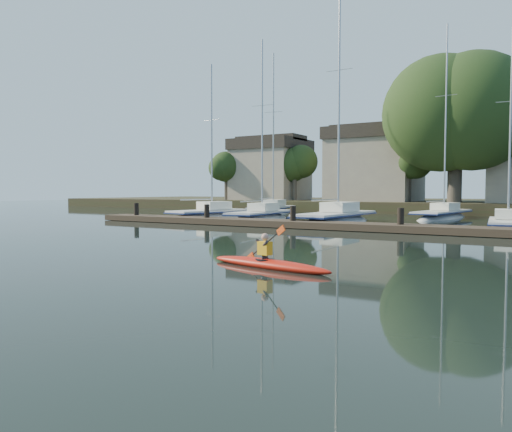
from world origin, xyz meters
The scene contains 10 objects.
ground centered at (0.00, 0.00, 0.00)m, with size 160.00×160.00×0.00m, color black.
kayak centered at (3.03, 0.66, 0.16)m, with size 4.08×1.29×1.30m.
dock centered at (0.00, 14.00, 0.20)m, with size 34.00×2.00×1.80m.
sailboat_0 centered at (-11.94, 18.28, -0.20)m, with size 3.68×8.15×12.50m.
sailboat_1 centered at (-8.09, 19.03, -0.19)m, with size 2.67×8.56×13.79m.
sailboat_2 centered at (-2.26, 18.55, -0.21)m, with size 2.68×10.05×16.51m.
sailboat_3 centered at (7.49, 18.00, -0.17)m, with size 2.56×7.34×11.61m.
sailboat_5 centered at (-11.87, 27.44, -0.19)m, with size 3.84×9.53×15.38m.
sailboat_6 centered at (2.49, 27.38, -0.18)m, with size 3.26×9.85×15.37m.
shore centered at (1.61, 40.29, 3.23)m, with size 90.00×25.25×12.75m.
Camera 1 is at (9.65, -10.92, 2.10)m, focal length 35.00 mm.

